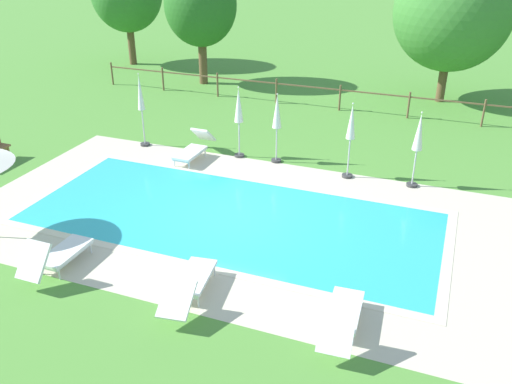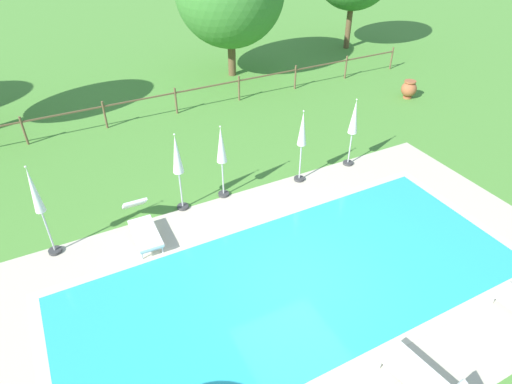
% 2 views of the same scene
% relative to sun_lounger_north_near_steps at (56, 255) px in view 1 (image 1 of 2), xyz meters
% --- Properties ---
extents(ground_plane, '(160.00, 160.00, 0.00)m').
position_rel_sun_lounger_north_near_steps_xyz_m(ground_plane, '(2.59, 3.55, -0.39)').
color(ground_plane, '#518E38').
extents(pool_deck_paving, '(13.86, 7.66, 0.01)m').
position_rel_sun_lounger_north_near_steps_xyz_m(pool_deck_paving, '(2.59, 3.55, -0.39)').
color(pool_deck_paving, beige).
rests_on(pool_deck_paving, ground).
extents(swimming_pool_water, '(10.61, 4.41, 0.01)m').
position_rel_sun_lounger_north_near_steps_xyz_m(swimming_pool_water, '(2.59, 3.55, -0.39)').
color(swimming_pool_water, '#2DB7C6').
rests_on(swimming_pool_water, ground).
extents(pool_coping_rim, '(11.09, 4.89, 0.01)m').
position_rel_sun_lounger_north_near_steps_xyz_m(pool_coping_rim, '(2.59, 3.55, -0.38)').
color(pool_coping_rim, beige).
rests_on(pool_coping_rim, ground).
extents(sun_lounger_north_near_steps, '(0.60, 1.87, 0.98)m').
position_rel_sun_lounger_north_near_steps_xyz_m(sun_lounger_north_near_steps, '(0.00, 0.00, 0.00)').
color(sun_lounger_north_near_steps, white).
rests_on(sun_lounger_north_near_steps, ground).
extents(sun_lounger_north_mid, '(0.72, 1.97, 0.91)m').
position_rel_sun_lounger_north_near_steps_xyz_m(sun_lounger_north_mid, '(6.30, 0.23, -0.01)').
color(sun_lounger_north_mid, white).
rests_on(sun_lounger_north_mid, ground).
extents(sun_lounger_north_far, '(0.64, 1.97, 0.89)m').
position_rel_sun_lounger_north_near_steps_xyz_m(sun_lounger_north_far, '(-0.07, 6.75, -0.01)').
color(sun_lounger_north_far, white).
rests_on(sun_lounger_north_far, ground).
extents(sun_lounger_north_end, '(0.89, 2.13, 0.72)m').
position_rel_sun_lounger_north_near_steps_xyz_m(sun_lounger_north_end, '(3.18, 0.16, -0.04)').
color(sun_lounger_north_end, white).
rests_on(sun_lounger_north_end, ground).
extents(patio_umbrella_closed_row_west, '(0.32, 0.32, 2.26)m').
position_rel_sun_lounger_north_near_steps_xyz_m(patio_umbrella_closed_row_west, '(6.78, 7.18, 1.13)').
color(patio_umbrella_closed_row_west, '#383838').
rests_on(patio_umbrella_closed_row_west, ground).
extents(patio_umbrella_closed_row_mid_west, '(0.32, 0.32, 2.52)m').
position_rel_sun_lounger_north_near_steps_xyz_m(patio_umbrella_closed_row_mid_west, '(-2.19, 7.17, 1.25)').
color(patio_umbrella_closed_row_mid_west, '#383838').
rests_on(patio_umbrella_closed_row_mid_west, ground).
extents(patio_umbrella_closed_row_centre, '(0.32, 0.32, 2.35)m').
position_rel_sun_lounger_north_near_steps_xyz_m(patio_umbrella_closed_row_centre, '(1.23, 7.42, 1.19)').
color(patio_umbrella_closed_row_centre, '#383838').
rests_on(patio_umbrella_closed_row_centre, ground).
extents(patio_umbrella_closed_row_mid_east, '(0.32, 0.32, 2.32)m').
position_rel_sun_lounger_north_near_steps_xyz_m(patio_umbrella_closed_row_mid_east, '(4.88, 7.12, 1.17)').
color(patio_umbrella_closed_row_mid_east, '#383838').
rests_on(patio_umbrella_closed_row_mid_east, ground).
extents(patio_umbrella_closed_row_east, '(0.32, 0.32, 2.25)m').
position_rel_sun_lounger_north_near_steps_xyz_m(patio_umbrella_closed_row_east, '(2.50, 7.45, 1.13)').
color(patio_umbrella_closed_row_east, '#383838').
rests_on(patio_umbrella_closed_row_east, ground).
extents(perimeter_fence, '(21.91, 0.08, 1.05)m').
position_rel_sun_lounger_north_near_steps_xyz_m(perimeter_fence, '(3.15, 13.41, 0.29)').
color(perimeter_fence, brown).
rests_on(perimeter_fence, ground).
extents(tree_west_mid, '(3.27, 3.27, 5.43)m').
position_rel_sun_lounger_north_near_steps_xyz_m(tree_west_mid, '(-3.86, 15.18, 3.17)').
color(tree_west_mid, brown).
rests_on(tree_west_mid, ground).
extents(tree_east_mid, '(4.73, 4.73, 6.07)m').
position_rel_sun_lounger_north_near_steps_xyz_m(tree_east_mid, '(6.88, 16.24, 3.30)').
color(tree_east_mid, brown).
rests_on(tree_east_mid, ground).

